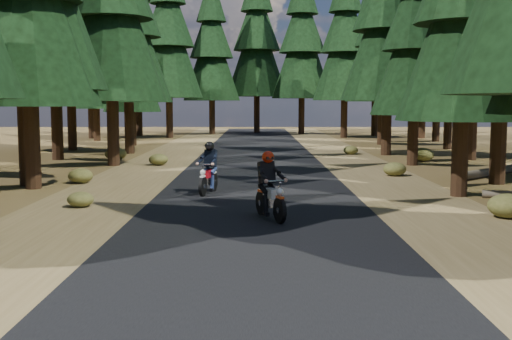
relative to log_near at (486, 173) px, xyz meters
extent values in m
plane|color=#4A3A1A|center=(-8.70, -9.58, -0.16)|extent=(120.00, 120.00, 0.00)
cube|color=black|center=(-8.70, -4.58, -0.15)|extent=(6.00, 100.00, 0.01)
cube|color=brown|center=(-13.30, -4.58, -0.16)|extent=(3.20, 100.00, 0.01)
cube|color=brown|center=(-4.10, -4.58, -0.16)|extent=(3.20, 100.00, 0.01)
cylinder|color=black|center=(-15.96, -3.40, 2.51)|extent=(0.51, 0.51, 5.34)
cone|color=black|center=(-15.96, -3.40, 5.85)|extent=(4.54, 4.54, 6.68)
cylinder|color=black|center=(-2.65, -5.10, 2.10)|extent=(0.48, 0.48, 4.52)
cone|color=black|center=(-2.65, -5.10, 4.92)|extent=(3.84, 3.84, 5.65)
cylinder|color=black|center=(-16.40, -2.61, 3.05)|extent=(0.56, 0.56, 6.43)
cylinder|color=black|center=(-0.42, -2.18, 2.76)|extent=(0.53, 0.53, 5.84)
cylinder|color=black|center=(-15.05, 4.31, 2.70)|extent=(0.53, 0.53, 5.72)
cone|color=black|center=(-15.05, 4.31, 6.27)|extent=(4.86, 4.86, 7.15)
cylinder|color=black|center=(-1.72, 4.49, 2.09)|extent=(0.48, 0.48, 4.51)
cone|color=black|center=(-1.72, 4.49, 4.91)|extent=(3.83, 3.83, 5.64)
cone|color=black|center=(-1.72, 4.49, 6.94)|extent=(2.93, 2.93, 4.06)
cylinder|color=black|center=(-18.46, 7.27, 3.02)|extent=(0.55, 0.55, 6.37)
cone|color=black|center=(-18.46, 7.27, 7.00)|extent=(5.41, 5.41, 7.96)
cylinder|color=black|center=(1.78, 7.23, 3.08)|extent=(0.56, 0.56, 6.47)
cone|color=black|center=(1.78, 7.23, 7.12)|extent=(5.50, 5.50, 8.09)
cylinder|color=black|center=(-15.70, 11.18, 2.66)|extent=(0.53, 0.53, 5.64)
cone|color=black|center=(-15.70, 11.18, 6.18)|extent=(4.79, 4.79, 7.05)
cylinder|color=black|center=(-1.77, 10.16, 2.75)|extent=(0.53, 0.53, 5.83)
cone|color=black|center=(-1.77, 10.16, 6.40)|extent=(4.95, 4.95, 7.29)
cylinder|color=black|center=(-19.56, 13.64, 2.56)|extent=(0.52, 0.52, 5.45)
cone|color=black|center=(-19.56, 13.64, 5.97)|extent=(4.63, 4.63, 6.81)
cone|color=black|center=(-19.56, 13.64, 8.42)|extent=(3.54, 3.54, 4.90)
cylinder|color=black|center=(2.82, 14.57, 2.15)|extent=(0.48, 0.48, 4.61)
cone|color=black|center=(2.82, 14.57, 5.03)|extent=(3.92, 3.92, 5.77)
cone|color=black|center=(2.82, 14.57, 7.11)|extent=(3.00, 3.00, 4.15)
cylinder|color=black|center=(-16.82, 17.88, 2.05)|extent=(0.48, 0.48, 4.42)
cone|color=black|center=(-16.82, 17.88, 4.81)|extent=(3.76, 3.76, 5.52)
cone|color=black|center=(-16.82, 17.88, 6.80)|extent=(2.87, 2.87, 3.98)
cone|color=black|center=(-16.82, 17.88, 8.79)|extent=(1.99, 1.99, 3.31)
cylinder|color=black|center=(-0.36, 18.83, 2.72)|extent=(0.53, 0.53, 5.76)
cone|color=black|center=(-0.36, 18.83, 6.32)|extent=(4.90, 4.90, 7.21)
cone|color=black|center=(-0.36, 18.83, 8.92)|extent=(3.75, 3.75, 5.19)
cylinder|color=black|center=(-20.49, 23.19, 2.21)|extent=(0.49, 0.49, 4.75)
cone|color=black|center=(-20.49, 23.19, 5.18)|extent=(4.04, 4.04, 5.93)
cone|color=black|center=(-20.49, 23.19, 7.32)|extent=(3.09, 3.09, 4.27)
cone|color=black|center=(-20.49, 23.19, 9.45)|extent=(2.14, 2.14, 3.56)
cylinder|color=black|center=(4.33, 22.51, 2.67)|extent=(0.53, 0.53, 5.66)
cone|color=black|center=(4.33, 22.51, 6.21)|extent=(4.81, 4.81, 7.07)
cone|color=black|center=(4.33, 22.51, 8.75)|extent=(3.68, 3.68, 5.09)
cylinder|color=black|center=(-21.70, 12.42, 3.04)|extent=(0.56, 0.56, 6.40)
cone|color=black|center=(-21.70, 12.42, 7.04)|extent=(5.44, 5.44, 8.00)
cylinder|color=black|center=(4.30, 16.42, 2.84)|extent=(0.54, 0.54, 6.00)
cone|color=black|center=(4.30, 16.42, 6.59)|extent=(5.10, 5.10, 7.50)
cylinder|color=black|center=(-15.70, 27.42, 3.04)|extent=(0.56, 0.56, 6.40)
cone|color=black|center=(-15.70, 27.42, 7.04)|extent=(5.44, 5.44, 8.00)
cone|color=black|center=(-15.70, 27.42, 9.92)|extent=(4.16, 4.16, 5.76)
cylinder|color=black|center=(-1.70, 27.42, 2.84)|extent=(0.54, 0.54, 6.00)
cone|color=black|center=(-1.70, 27.42, 6.59)|extent=(5.10, 5.10, 7.50)
cone|color=black|center=(-1.70, 27.42, 9.29)|extent=(3.90, 3.90, 5.40)
cylinder|color=black|center=(-18.70, 30.42, 3.24)|extent=(0.57, 0.57, 6.80)
cone|color=black|center=(-18.70, 30.42, 7.49)|extent=(5.78, 5.78, 8.50)
cone|color=black|center=(-18.70, 30.42, 10.55)|extent=(4.42, 4.42, 6.12)
cylinder|color=black|center=(1.30, 30.42, 3.04)|extent=(0.56, 0.56, 6.40)
cone|color=black|center=(1.30, 30.42, 7.04)|extent=(5.44, 5.44, 8.00)
cone|color=black|center=(1.30, 30.42, 9.92)|extent=(4.16, 4.16, 5.76)
cylinder|color=black|center=(-12.70, 33.42, 2.84)|extent=(0.54, 0.54, 6.00)
cone|color=black|center=(-12.70, 33.42, 6.59)|extent=(5.10, 5.10, 7.50)
cone|color=black|center=(-12.70, 33.42, 9.29)|extent=(3.90, 3.90, 5.40)
cylinder|color=black|center=(-4.70, 33.42, 3.04)|extent=(0.56, 0.56, 6.40)
cone|color=black|center=(-4.70, 33.42, 7.04)|extent=(5.44, 5.44, 8.00)
cone|color=black|center=(-4.70, 33.42, 9.92)|extent=(4.16, 4.16, 5.76)
cylinder|color=black|center=(-8.70, 36.42, 3.24)|extent=(0.57, 0.57, 6.80)
cone|color=black|center=(-8.70, 36.42, 7.49)|extent=(5.78, 5.78, 8.50)
cone|color=black|center=(-8.70, 36.42, 10.55)|extent=(4.42, 4.42, 6.12)
cylinder|color=black|center=(-21.70, 26.42, 2.64)|extent=(0.52, 0.52, 5.60)
cone|color=black|center=(-21.70, 26.42, 6.14)|extent=(4.76, 4.76, 7.00)
cone|color=black|center=(-21.70, 26.42, 8.66)|extent=(3.64, 3.64, 5.04)
cylinder|color=black|center=(4.30, 26.42, 2.84)|extent=(0.54, 0.54, 6.00)
cone|color=black|center=(4.30, 26.42, 6.59)|extent=(5.10, 5.10, 7.50)
cone|color=black|center=(4.30, 26.42, 9.29)|extent=(3.90, 3.90, 5.40)
cylinder|color=#4C4233|center=(0.00, 0.00, 0.00)|extent=(3.57, 3.54, 0.32)
ellipsoid|color=#474C1E|center=(-3.60, 10.49, 0.08)|extent=(0.79, 0.79, 0.47)
ellipsoid|color=#474C1E|center=(-13.40, -7.15, 0.05)|extent=(0.70, 0.70, 0.42)
ellipsoid|color=#474C1E|center=(-15.57, 7.03, 0.16)|extent=(1.05, 1.05, 0.63)
ellipsoid|color=#474C1E|center=(-3.42, 0.26, 0.10)|extent=(0.87, 0.87, 0.52)
ellipsoid|color=#474C1E|center=(-2.59, -8.75, 0.14)|extent=(0.99, 0.99, 0.59)
ellipsoid|color=#474C1E|center=(-0.79, 6.36, 0.17)|extent=(1.09, 1.09, 0.66)
ellipsoid|color=#474C1E|center=(-14.81, -1.98, 0.09)|extent=(0.85, 0.85, 0.51)
ellipsoid|color=#474C1E|center=(-13.10, 4.51, 0.10)|extent=(0.86, 0.86, 0.51)
cube|color=black|center=(-8.36, -8.95, 0.95)|extent=(0.42, 0.34, 0.53)
sphere|color=#AF1C07|center=(-8.36, -8.95, 1.33)|extent=(0.38, 0.38, 0.29)
cube|color=black|center=(-10.16, -4.64, 0.92)|extent=(0.40, 0.29, 0.52)
sphere|color=black|center=(-10.16, -4.64, 1.30)|extent=(0.34, 0.34, 0.29)
camera|label=1|loc=(-8.67, -24.08, 2.61)|focal=45.00mm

